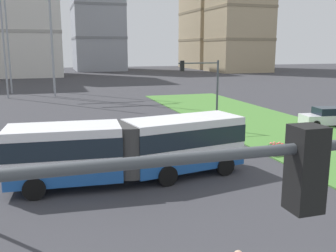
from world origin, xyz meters
TOP-DOWN VIEW (x-y plane):
  - articulated_bus at (-2.43, 12.29)m, footprint 12.00×3.56m
  - car_white_van at (16.47, 20.82)m, footprint 4.60×2.49m
  - car_navy_sedan at (-6.04, 18.08)m, footprint 4.41×2.05m
  - flower_planter_3 at (7.03, 10.79)m, footprint 1.10×0.56m
  - flower_planter_4 at (7.03, 13.86)m, footprint 1.10×0.56m
  - flower_planter_5 at (7.03, 14.19)m, footprint 1.10×0.56m
  - traffic_light_far_right at (5.52, 22.00)m, footprint 3.37×0.28m

SIDE VIEW (x-z plane):
  - flower_planter_3 at x=7.03m, z-range 0.06..0.80m
  - flower_planter_4 at x=7.03m, z-range 0.06..0.80m
  - flower_planter_5 at x=7.03m, z-range 0.06..0.80m
  - car_white_van at x=16.47m, z-range -0.04..1.54m
  - car_navy_sedan at x=-6.04m, z-range -0.04..1.54m
  - articulated_bus at x=-2.43m, z-range 0.15..3.15m
  - traffic_light_far_right at x=5.52m, z-range 1.06..6.66m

